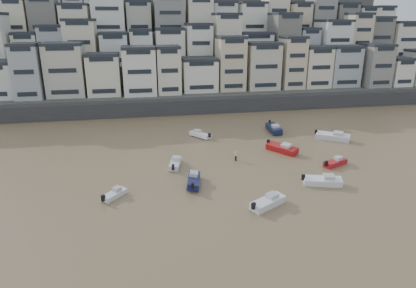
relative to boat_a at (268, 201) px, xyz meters
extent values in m
cube|color=#38383A|center=(-0.40, 48.18, 1.00)|extent=(140.00, 3.00, 3.50)
cube|color=#4C4C47|center=(4.60, 55.18, 1.25)|extent=(140.00, 14.00, 4.00)
cube|color=#4C4C47|center=(4.60, 67.18, 4.25)|extent=(140.00, 14.00, 10.00)
cube|color=#4C4C47|center=(4.60, 79.18, 8.25)|extent=(140.00, 14.00, 18.00)
cube|color=#4C4C47|center=(4.60, 91.18, 12.25)|extent=(140.00, 16.00, 26.00)
cube|color=#4C4C47|center=(4.60, 105.18, 15.25)|extent=(140.00, 18.00, 32.00)
camera|label=1|loc=(-14.82, -38.35, 21.04)|focal=32.00mm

